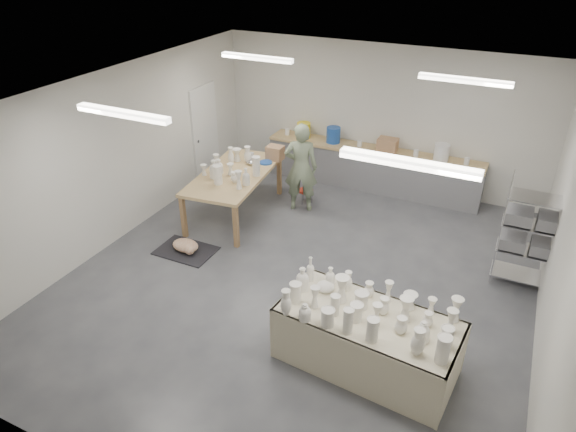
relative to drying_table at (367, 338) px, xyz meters
The scene contains 9 objects.
room 2.71m from the drying_table, 138.41° to the left, with size 8.00×8.02×3.00m.
back_counter 5.27m from the drying_table, 106.91° to the left, with size 4.60×0.60×1.24m.
wire_shelf 3.27m from the drying_table, 58.74° to the left, with size 0.88×0.48×1.80m.
drying_table is the anchor object (origin of this frame).
work_table 4.56m from the drying_table, 141.26° to the left, with size 1.43×2.46×1.26m.
rug 3.88m from the drying_table, 161.81° to the left, with size 1.00×0.70×0.02m, color black.
cat 3.84m from the drying_table, 161.92° to the left, with size 0.50×0.37×0.21m.
potter 4.35m from the drying_table, 125.41° to the left, with size 0.65×0.43×1.79m, color gray.
red_stool 4.55m from the drying_table, 123.43° to the left, with size 0.39×0.39×0.29m.
Camera 1 is at (2.73, -6.21, 4.95)m, focal length 32.00 mm.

